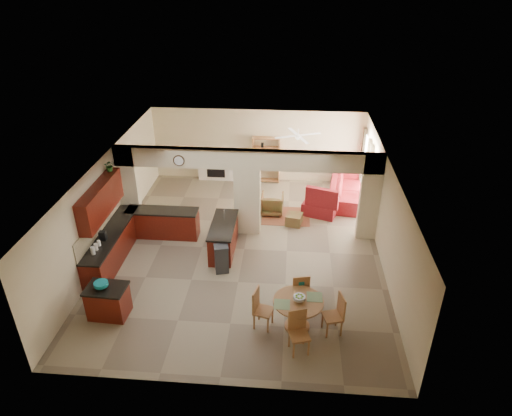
# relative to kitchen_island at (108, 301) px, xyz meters

# --- Properties ---
(floor) EXTENTS (10.00, 10.00, 0.00)m
(floor) POSITION_rel_kitchen_island_xyz_m (2.98, 3.12, -0.42)
(floor) COLOR #84765B
(floor) RESTS_ON ground
(ceiling) EXTENTS (10.00, 10.00, 0.00)m
(ceiling) POSITION_rel_kitchen_island_xyz_m (2.98, 3.12, 2.38)
(ceiling) COLOR white
(ceiling) RESTS_ON wall_back
(wall_back) EXTENTS (8.00, 0.00, 8.00)m
(wall_back) POSITION_rel_kitchen_island_xyz_m (2.98, 8.12, 0.98)
(wall_back) COLOR beige
(wall_back) RESTS_ON floor
(wall_front) EXTENTS (8.00, 0.00, 8.00)m
(wall_front) POSITION_rel_kitchen_island_xyz_m (2.98, -1.88, 0.98)
(wall_front) COLOR beige
(wall_front) RESTS_ON floor
(wall_left) EXTENTS (0.00, 10.00, 10.00)m
(wall_left) POSITION_rel_kitchen_island_xyz_m (-1.02, 3.12, 0.98)
(wall_left) COLOR beige
(wall_left) RESTS_ON floor
(wall_right) EXTENTS (0.00, 10.00, 10.00)m
(wall_right) POSITION_rel_kitchen_island_xyz_m (6.98, 3.12, 0.98)
(wall_right) COLOR beige
(wall_right) RESTS_ON floor
(partition_left_pier) EXTENTS (0.60, 0.25, 2.80)m
(partition_left_pier) POSITION_rel_kitchen_island_xyz_m (-0.72, 4.12, 0.98)
(partition_left_pier) COLOR beige
(partition_left_pier) RESTS_ON floor
(partition_center_pier) EXTENTS (0.80, 0.25, 2.20)m
(partition_center_pier) POSITION_rel_kitchen_island_xyz_m (2.98, 4.12, 0.68)
(partition_center_pier) COLOR beige
(partition_center_pier) RESTS_ON floor
(partition_right_pier) EXTENTS (0.60, 0.25, 2.80)m
(partition_right_pier) POSITION_rel_kitchen_island_xyz_m (6.68, 4.12, 0.98)
(partition_right_pier) COLOR beige
(partition_right_pier) RESTS_ON floor
(partition_header) EXTENTS (8.00, 0.25, 0.60)m
(partition_header) POSITION_rel_kitchen_island_xyz_m (2.98, 4.12, 2.08)
(partition_header) COLOR beige
(partition_header) RESTS_ON partition_center_pier
(kitchen_counter) EXTENTS (2.52, 3.29, 1.48)m
(kitchen_counter) POSITION_rel_kitchen_island_xyz_m (-0.28, 2.87, 0.05)
(kitchen_counter) COLOR #450D08
(kitchen_counter) RESTS_ON floor
(upper_cabinets) EXTENTS (0.35, 2.40, 0.90)m
(upper_cabinets) POSITION_rel_kitchen_island_xyz_m (-0.84, 2.32, 1.50)
(upper_cabinets) COLOR #450D08
(upper_cabinets) RESTS_ON wall_left
(peninsula) EXTENTS (0.70, 1.85, 0.91)m
(peninsula) POSITION_rel_kitchen_island_xyz_m (2.38, 3.01, 0.04)
(peninsula) COLOR #450D08
(peninsula) RESTS_ON floor
(wall_clock) EXTENTS (0.34, 0.03, 0.34)m
(wall_clock) POSITION_rel_kitchen_island_xyz_m (0.98, 3.97, 2.03)
(wall_clock) COLOR #472E17
(wall_clock) RESTS_ON partition_header
(rug) EXTENTS (1.60, 1.30, 0.01)m
(rug) POSITION_rel_kitchen_island_xyz_m (4.18, 5.22, -0.41)
(rug) COLOR #985237
(rug) RESTS_ON floor
(fireplace) EXTENTS (1.60, 0.35, 1.20)m
(fireplace) POSITION_rel_kitchen_island_xyz_m (1.38, 7.95, 0.20)
(fireplace) COLOR #F2E2D1
(fireplace) RESTS_ON floor
(shelving_unit) EXTENTS (1.00, 0.32, 1.80)m
(shelving_unit) POSITION_rel_kitchen_island_xyz_m (3.33, 7.94, 0.48)
(shelving_unit) COLOR #9B6035
(shelving_unit) RESTS_ON floor
(window_a) EXTENTS (0.02, 0.90, 1.90)m
(window_a) POSITION_rel_kitchen_island_xyz_m (6.95, 5.42, 0.78)
(window_a) COLOR white
(window_a) RESTS_ON wall_right
(window_b) EXTENTS (0.02, 0.90, 1.90)m
(window_b) POSITION_rel_kitchen_island_xyz_m (6.95, 7.12, 0.78)
(window_b) COLOR white
(window_b) RESTS_ON wall_right
(glazed_door) EXTENTS (0.02, 0.70, 2.10)m
(glazed_door) POSITION_rel_kitchen_island_xyz_m (6.95, 6.27, 0.63)
(glazed_door) COLOR white
(glazed_door) RESTS_ON wall_right
(drape_a_left) EXTENTS (0.10, 0.28, 2.30)m
(drape_a_left) POSITION_rel_kitchen_island_xyz_m (6.91, 4.82, 0.78)
(drape_a_left) COLOR #421E1A
(drape_a_left) RESTS_ON wall_right
(drape_a_right) EXTENTS (0.10, 0.28, 2.30)m
(drape_a_right) POSITION_rel_kitchen_island_xyz_m (6.91, 6.02, 0.78)
(drape_a_right) COLOR #421E1A
(drape_a_right) RESTS_ON wall_right
(drape_b_left) EXTENTS (0.10, 0.28, 2.30)m
(drape_b_left) POSITION_rel_kitchen_island_xyz_m (6.91, 6.52, 0.78)
(drape_b_left) COLOR #421E1A
(drape_b_left) RESTS_ON wall_right
(drape_b_right) EXTENTS (0.10, 0.28, 2.30)m
(drape_b_right) POSITION_rel_kitchen_island_xyz_m (6.91, 7.72, 0.78)
(drape_b_right) COLOR #421E1A
(drape_b_right) RESTS_ON wall_right
(ceiling_fan) EXTENTS (1.00, 1.00, 0.10)m
(ceiling_fan) POSITION_rel_kitchen_island_xyz_m (4.48, 6.12, 2.14)
(ceiling_fan) COLOR white
(ceiling_fan) RESTS_ON ceiling
(kitchen_island) EXTENTS (0.99, 0.74, 0.83)m
(kitchen_island) POSITION_rel_kitchen_island_xyz_m (0.00, 0.00, 0.00)
(kitchen_island) COLOR #450D08
(kitchen_island) RESTS_ON floor
(teal_bowl) EXTENTS (0.34, 0.34, 0.16)m
(teal_bowl) POSITION_rel_kitchen_island_xyz_m (-0.09, -0.01, 0.49)
(teal_bowl) COLOR teal
(teal_bowl) RESTS_ON kitchen_island
(trash_can) EXTENTS (0.43, 0.39, 0.77)m
(trash_can) POSITION_rel_kitchen_island_xyz_m (2.47, 1.98, -0.03)
(trash_can) COLOR #2D2E30
(trash_can) RESTS_ON floor
(dining_table) EXTENTS (1.17, 1.17, 0.80)m
(dining_table) POSITION_rel_kitchen_island_xyz_m (4.57, -0.06, 0.11)
(dining_table) COLOR #9B6035
(dining_table) RESTS_ON floor
(fruit_bowl) EXTENTS (0.28, 0.28, 0.15)m
(fruit_bowl) POSITION_rel_kitchen_island_xyz_m (4.59, -0.06, 0.45)
(fruit_bowl) COLOR #69A523
(fruit_bowl) RESTS_ON dining_table
(sofa) EXTENTS (2.84, 1.42, 0.80)m
(sofa) POSITION_rel_kitchen_island_xyz_m (6.28, 6.69, -0.02)
(sofa) COLOR maroon
(sofa) RESTS_ON floor
(chaise) EXTENTS (1.34, 1.21, 0.44)m
(chaise) POSITION_rel_kitchen_island_xyz_m (5.34, 5.54, -0.20)
(chaise) COLOR maroon
(chaise) RESTS_ON floor
(armchair) EXTENTS (0.77, 0.79, 0.70)m
(armchair) POSITION_rel_kitchen_island_xyz_m (3.69, 5.43, -0.07)
(armchair) COLOR maroon
(armchair) RESTS_ON floor
(ottoman) EXTENTS (0.59, 0.59, 0.36)m
(ottoman) POSITION_rel_kitchen_island_xyz_m (4.45, 4.72, -0.24)
(ottoman) COLOR maroon
(ottoman) RESTS_ON floor
(plant) EXTENTS (0.37, 0.34, 0.34)m
(plant) POSITION_rel_kitchen_island_xyz_m (-0.84, 3.26, 2.12)
(plant) COLOR #1B4612
(plant) RESTS_ON upper_cabinets
(chair_north) EXTENTS (0.50, 0.50, 1.02)m
(chair_north) POSITION_rel_kitchen_island_xyz_m (4.62, 0.64, 0.14)
(chair_north) COLOR #9B6035
(chair_north) RESTS_ON floor
(chair_east) EXTENTS (0.52, 0.52, 1.02)m
(chair_east) POSITION_rel_kitchen_island_xyz_m (5.45, -0.12, 0.14)
(chair_east) COLOR #9B6035
(chair_east) RESTS_ON floor
(chair_south) EXTENTS (0.53, 0.53, 1.02)m
(chair_south) POSITION_rel_kitchen_island_xyz_m (4.58, -0.72, 0.14)
(chair_south) COLOR #9B6035
(chair_south) RESTS_ON floor
(chair_west) EXTENTS (0.52, 0.52, 1.02)m
(chair_west) POSITION_rel_kitchen_island_xyz_m (3.69, -0.06, 0.14)
(chair_west) COLOR #9B6035
(chair_west) RESTS_ON floor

